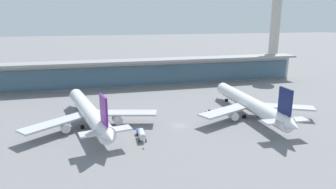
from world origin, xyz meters
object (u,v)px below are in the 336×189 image
object	(u,v)px
service_truck_under_wing_grey	(209,112)
service_truck_mid_apron_blue	(141,134)
airliner_centre_stand	(250,104)
airliner_left_stand	(89,112)
control_tower	(276,18)
safety_cone_alpha	(143,148)

from	to	relation	value
service_truck_under_wing_grey	service_truck_mid_apron_blue	world-z (taller)	service_truck_mid_apron_blue
airliner_centre_stand	service_truck_mid_apron_blue	size ratio (longest dim) A/B	7.16
service_truck_under_wing_grey	service_truck_mid_apron_blue	bearing A→B (deg)	-149.79
service_truck_under_wing_grey	airliner_left_stand	bearing A→B (deg)	-178.01
control_tower	safety_cone_alpha	xyz separation A→B (m)	(-109.83, -101.32, -37.82)
service_truck_under_wing_grey	airliner_centre_stand	bearing A→B (deg)	-23.52
airliner_centre_stand	safety_cone_alpha	size ratio (longest dim) A/B	89.02
service_truck_under_wing_grey	service_truck_mid_apron_blue	xyz separation A→B (m)	(-30.94, -18.01, 0.83)
airliner_left_stand	control_tower	xyz separation A→B (m)	(125.16, 76.81, 32.91)
airliner_left_stand	airliner_centre_stand	bearing A→B (deg)	-4.44
airliner_left_stand	safety_cone_alpha	size ratio (longest dim) A/B	88.53
service_truck_mid_apron_blue	airliner_left_stand	bearing A→B (deg)	134.66
safety_cone_alpha	airliner_centre_stand	bearing A→B (deg)	22.92
airliner_centre_stand	service_truck_under_wing_grey	world-z (taller)	airliner_centre_stand
service_truck_mid_apron_blue	airliner_centre_stand	bearing A→B (deg)	14.19
control_tower	safety_cone_alpha	world-z (taller)	control_tower
service_truck_mid_apron_blue	control_tower	bearing A→B (deg)	40.53
service_truck_mid_apron_blue	safety_cone_alpha	bearing A→B (deg)	-95.96
service_truck_mid_apron_blue	safety_cone_alpha	world-z (taller)	service_truck_mid_apron_blue
service_truck_under_wing_grey	service_truck_mid_apron_blue	distance (m)	35.81
control_tower	safety_cone_alpha	distance (m)	154.14
service_truck_under_wing_grey	control_tower	xyz separation A→B (m)	(78.04, 75.17, 37.27)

